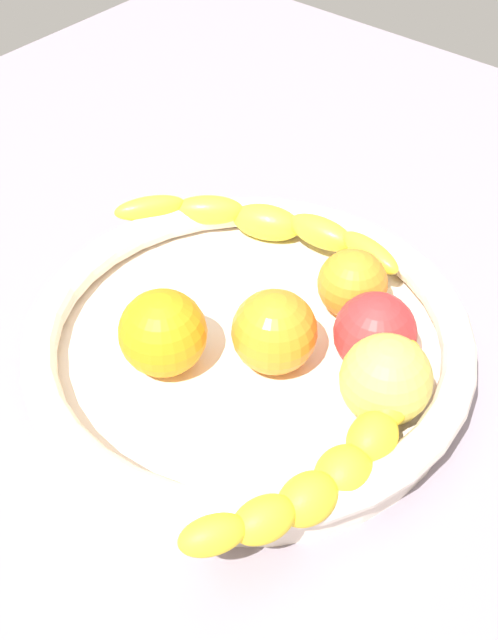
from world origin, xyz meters
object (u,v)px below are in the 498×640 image
object	(u,v)px
apple_yellow	(386,380)
tomato_red	(375,333)
orange_mid_left	(163,333)
banana_draped_right	(335,461)
orange_mid_right	(352,284)
orange_front	(271,335)
fruit_bowl	(249,344)
banana_draped_left	(263,224)

from	to	relation	value
apple_yellow	tomato_red	distance (cm)	4.89
orange_mid_left	tomato_red	xyz separation A→B (cm)	(-10.37, 12.15, -0.20)
banana_draped_right	orange_mid_right	xyz separation A→B (cm)	(-15.14, -9.13, 0.26)
orange_front	orange_mid_right	distance (cm)	9.25
banana_draped_right	orange_front	world-z (taller)	orange_front
orange_front	apple_yellow	xyz separation A→B (cm)	(-1.64, 9.14, 0.06)
orange_mid_right	orange_mid_left	bearing A→B (deg)	-27.45
fruit_bowl	banana_draped_left	size ratio (longest dim) A/B	1.42
orange_front	banana_draped_right	bearing A→B (deg)	59.75
apple_yellow	banana_draped_right	bearing A→B (deg)	8.23
fruit_bowl	orange_mid_right	distance (cm)	9.79
fruit_bowl	apple_yellow	world-z (taller)	apple_yellow
apple_yellow	tomato_red	world-z (taller)	apple_yellow
orange_front	tomato_red	bearing A→B (deg)	131.98
banana_draped_right	orange_mid_left	xyz separation A→B (cm)	(-0.87, -16.54, 0.77)
orange_front	apple_yellow	bearing A→B (deg)	100.20
banana_draped_right	orange_front	bearing A→B (deg)	-120.25
orange_front	apple_yellow	size ratio (longest dim) A/B	0.98
fruit_bowl	orange_mid_right	size ratio (longest dim) A/B	6.14
orange_mid_left	orange_mid_right	distance (cm)	16.10
fruit_bowl	tomato_red	world-z (taller)	tomato_red
banana_draped_left	orange_mid_right	world-z (taller)	orange_mid_right
orange_mid_right	apple_yellow	distance (cm)	11.01
orange_mid_right	banana_draped_right	bearing A→B (deg)	31.08
banana_draped_right	orange_mid_left	size ratio (longest dim) A/B	3.63
fruit_bowl	banana_draped_right	bearing A→B (deg)	63.33
banana_draped_left	orange_front	bearing A→B (deg)	41.36
tomato_red	apple_yellow	bearing A→B (deg)	42.32
apple_yellow	orange_mid_left	bearing A→B (deg)	-66.38
fruit_bowl	orange_front	bearing A→B (deg)	80.40
orange_front	orange_mid_left	world-z (taller)	orange_mid_left
orange_mid_right	orange_front	bearing A→B (deg)	-6.94
orange_front	fruit_bowl	bearing A→B (deg)	-99.60
apple_yellow	banana_draped_left	bearing A→B (deg)	-116.93
orange_mid_right	apple_yellow	size ratio (longest dim) A/B	0.86
orange_front	tomato_red	world-z (taller)	orange_front
banana_draped_left	tomato_red	size ratio (longest dim) A/B	3.91
banana_draped_left	orange_front	distance (cm)	15.19
fruit_bowl	banana_draped_left	distance (cm)	13.43
banana_draped_left	orange_mid_left	distance (cm)	16.93
orange_front	orange_mid_left	xyz separation A→B (cm)	(5.11, -6.30, 0.09)
orange_front	apple_yellow	world-z (taller)	apple_yellow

